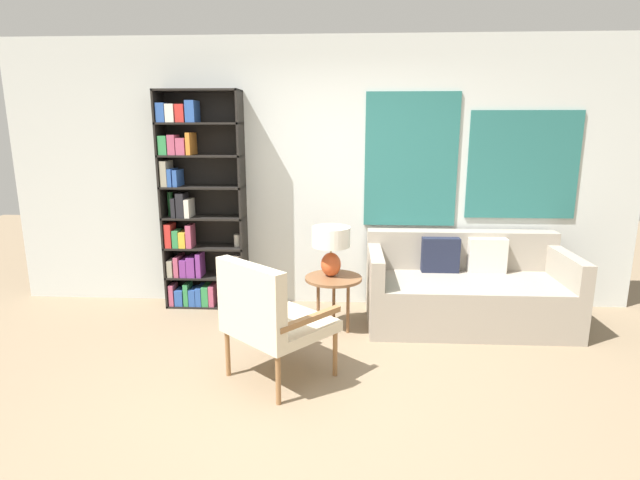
% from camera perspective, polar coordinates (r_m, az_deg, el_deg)
% --- Properties ---
extents(ground_plane, '(14.00, 14.00, 0.00)m').
position_cam_1_polar(ground_plane, '(3.58, -1.96, -18.01)').
color(ground_plane, '#847056').
extents(wall_back, '(6.40, 0.08, 2.70)m').
position_cam_1_polar(wall_back, '(5.12, 0.64, 7.47)').
color(wall_back, silver).
rests_on(wall_back, ground_plane).
extents(bookshelf, '(0.82, 0.30, 2.18)m').
position_cam_1_polar(bookshelf, '(5.21, -14.12, 3.51)').
color(bookshelf, black).
rests_on(bookshelf, ground_plane).
extents(armchair, '(0.92, 0.92, 0.92)m').
position_cam_1_polar(armchair, '(3.63, -6.01, -8.38)').
color(armchair, olive).
rests_on(armchair, ground_plane).
extents(couch, '(1.86, 0.95, 0.82)m').
position_cam_1_polar(couch, '(4.98, 16.29, -5.52)').
color(couch, '#9E9384').
rests_on(couch, ground_plane).
extents(side_table, '(0.52, 0.52, 0.50)m').
position_cam_1_polar(side_table, '(4.55, 1.55, -4.89)').
color(side_table, brown).
rests_on(side_table, ground_plane).
extents(table_lamp, '(0.35, 0.35, 0.46)m').
position_cam_1_polar(table_lamp, '(4.49, 1.26, -0.45)').
color(table_lamp, '#C65128').
rests_on(table_lamp, side_table).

